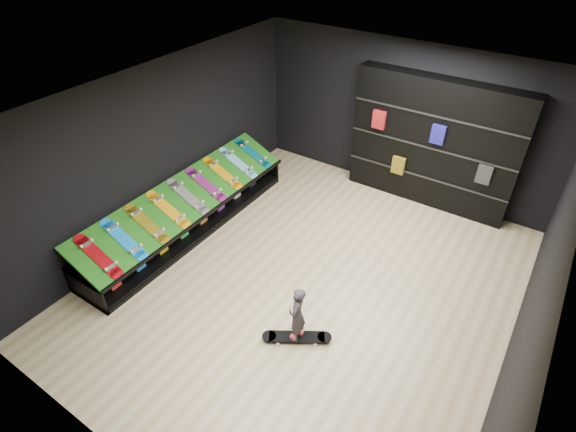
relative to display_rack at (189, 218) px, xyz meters
The scene contains 20 objects.
floor 2.56m from the display_rack, ahead, with size 6.00×7.00×0.01m, color #D1BC8D.
ceiling 3.75m from the display_rack, ahead, with size 6.00×7.00×0.01m, color white.
wall_back 4.51m from the display_rack, 53.92° to the left, with size 6.00×0.02×3.00m, color black.
wall_front 4.51m from the display_rack, 53.92° to the right, with size 6.00×0.02×3.00m, color black.
wall_left 1.33m from the display_rack, behind, with size 0.02×7.00×3.00m, color black.
wall_right 5.69m from the display_rack, ahead, with size 0.02×7.00×3.00m, color black.
display_rack is the anchor object (origin of this frame).
turf_ramp 0.46m from the display_rack, ahead, with size 1.00×4.50×0.04m, color #15580D.
back_shelving 4.76m from the display_rack, 45.52° to the left, with size 3.13×0.36×2.50m, color black.
floor_skateboard 3.22m from the display_rack, 19.37° to the right, with size 0.98×0.22×0.09m, color black, non-canonical shape.
child 3.22m from the display_rack, 19.37° to the right, with size 0.20×0.14×0.54m, color black.
display_board_0 1.96m from the display_rack, 88.11° to the right, with size 0.98×0.22×0.09m, color red, non-canonical shape.
display_board_1 1.51m from the display_rack, 87.48° to the right, with size 0.98×0.22×0.09m, color blue, non-canonical shape.
display_board_2 1.07m from the display_rack, 86.23° to the right, with size 0.98×0.22×0.09m, color yellow, non-canonical shape.
display_board_3 0.68m from the display_rack, 82.48° to the right, with size 0.98×0.22×0.09m, color orange, non-canonical shape.
display_board_4 0.49m from the display_rack, ahead, with size 0.98×0.22×0.09m, color black, non-canonical shape.
display_board_5 0.68m from the display_rack, 82.48° to the left, with size 0.98×0.22×0.09m, color #2626BF, non-canonical shape.
display_board_6 1.07m from the display_rack, 86.23° to the left, with size 0.98×0.22×0.09m, color yellow, non-canonical shape.
display_board_7 1.51m from the display_rack, 87.48° to the left, with size 0.98×0.22×0.09m, color #0CB2E5, non-canonical shape.
display_board_8 1.96m from the display_rack, 88.11° to the left, with size 0.98×0.22×0.09m, color #0C8C99, non-canonical shape.
Camera 1 is at (2.61, -4.51, 5.19)m, focal length 28.00 mm.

